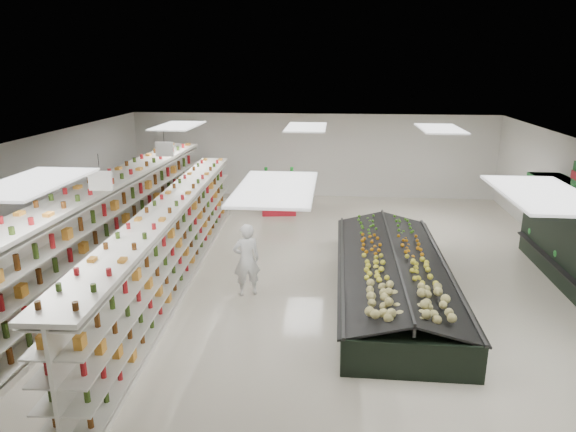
# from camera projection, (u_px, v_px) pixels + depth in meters

# --- Properties ---
(floor) EXTENTS (16.00, 16.00, 0.00)m
(floor) POSITION_uv_depth(u_px,v_px,m) (295.00, 275.00, 12.69)
(floor) COLOR beige
(floor) RESTS_ON ground
(ceiling) EXTENTS (14.00, 16.00, 0.02)m
(ceiling) POSITION_uv_depth(u_px,v_px,m) (296.00, 146.00, 11.78)
(ceiling) COLOR white
(ceiling) RESTS_ON wall_back
(wall_back) EXTENTS (14.00, 0.02, 3.20)m
(wall_back) POSITION_uv_depth(u_px,v_px,m) (312.00, 155.00, 19.87)
(wall_back) COLOR white
(wall_back) RESTS_ON floor
(wall_left) EXTENTS (0.02, 16.00, 3.20)m
(wall_left) POSITION_uv_depth(u_px,v_px,m) (18.00, 206.00, 12.86)
(wall_left) COLOR white
(wall_left) RESTS_ON floor
(aisle_sign_near) EXTENTS (0.52, 0.06, 0.75)m
(aisle_sign_near) POSITION_uv_depth(u_px,v_px,m) (101.00, 181.00, 10.34)
(aisle_sign_near) COLOR white
(aisle_sign_near) RESTS_ON ceiling
(aisle_sign_far) EXTENTS (0.52, 0.06, 0.75)m
(aisle_sign_far) POSITION_uv_depth(u_px,v_px,m) (164.00, 149.00, 14.15)
(aisle_sign_far) COLOR white
(aisle_sign_far) RESTS_ON ceiling
(gondola_left) EXTENTS (1.27, 13.31, 2.30)m
(gondola_left) POSITION_uv_depth(u_px,v_px,m) (101.00, 237.00, 12.21)
(gondola_left) COLOR white
(gondola_left) RESTS_ON floor
(gondola_center) EXTENTS (1.36, 11.43, 1.98)m
(gondola_center) POSITION_uv_depth(u_px,v_px,m) (172.00, 247.00, 12.00)
(gondola_center) COLOR white
(gondola_center) RESTS_ON floor
(produce_island) EXTENTS (2.50, 6.84, 1.02)m
(produce_island) POSITION_uv_depth(u_px,v_px,m) (393.00, 274.00, 11.57)
(produce_island) COLOR black
(produce_island) RESTS_ON floor
(soda_endcap) EXTENTS (1.31, 0.98, 1.54)m
(soda_endcap) POSITION_uv_depth(u_px,v_px,m) (279.00, 193.00, 17.69)
(soda_endcap) COLOR red
(soda_endcap) RESTS_ON floor
(shopper_main) EXTENTS (0.72, 0.61, 1.67)m
(shopper_main) POSITION_uv_depth(u_px,v_px,m) (247.00, 260.00, 11.40)
(shopper_main) COLOR white
(shopper_main) RESTS_ON floor
(shopper_background) EXTENTS (0.44, 0.72, 1.48)m
(shopper_background) POSITION_uv_depth(u_px,v_px,m) (205.00, 195.00, 17.38)
(shopper_background) COLOR #9C8B60
(shopper_background) RESTS_ON floor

